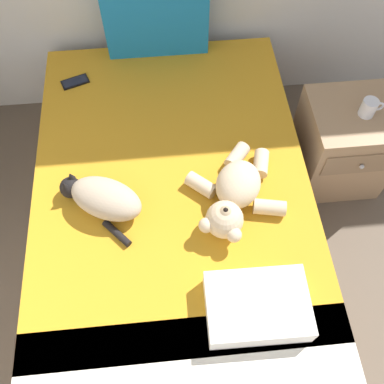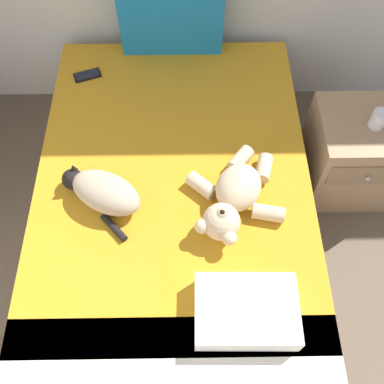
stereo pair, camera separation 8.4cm
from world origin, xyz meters
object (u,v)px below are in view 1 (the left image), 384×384
object	(u,v)px
cat	(102,198)
teddy_bear	(234,195)
throw_pillow	(257,306)
nightstand	(342,145)
patterned_cushion	(156,18)
mug	(369,108)
cell_phone	(75,82)
bed	(174,205)

from	to	relation	value
cat	teddy_bear	bearing A→B (deg)	-4.28
throw_pillow	nightstand	world-z (taller)	throw_pillow
teddy_bear	nightstand	world-z (taller)	teddy_bear
patterned_cushion	mug	bearing A→B (deg)	-31.46
cat	cell_phone	size ratio (longest dim) A/B	2.52
cat	cell_phone	bearing A→B (deg)	102.05
bed	cell_phone	size ratio (longest dim) A/B	12.05
patterned_cushion	nightstand	bearing A→B (deg)	-31.55
teddy_bear	nightstand	size ratio (longest dim) A/B	0.98
cell_phone	bed	bearing A→B (deg)	-54.57
bed	throw_pillow	distance (m)	0.79
patterned_cushion	mug	size ratio (longest dim) A/B	4.72
cat	cell_phone	distance (m)	0.82
nightstand	patterned_cushion	bearing A→B (deg)	148.45
throw_pillow	teddy_bear	bearing A→B (deg)	92.13
cell_phone	throw_pillow	world-z (taller)	throw_pillow
cell_phone	nightstand	distance (m)	1.55
bed	patterned_cushion	bearing A→B (deg)	90.66
bed	throw_pillow	bearing A→B (deg)	-66.26
nightstand	bed	bearing A→B (deg)	-163.65
teddy_bear	throw_pillow	world-z (taller)	teddy_bear
patterned_cushion	cell_phone	size ratio (longest dim) A/B	3.46
patterned_cushion	cell_phone	bearing A→B (deg)	-155.00
patterned_cushion	throw_pillow	size ratio (longest dim) A/B	1.42
teddy_bear	nightstand	distance (m)	0.91
mug	bed	bearing A→B (deg)	-165.10
patterned_cushion	mug	distance (m)	1.22
bed	teddy_bear	size ratio (longest dim) A/B	3.59
bed	cell_phone	xyz separation A→B (m)	(-0.49, 0.68, 0.27)
cell_phone	mug	xyz separation A→B (m)	(1.51, -0.41, 0.08)
bed	nightstand	distance (m)	1.03
teddy_bear	throw_pillow	xyz separation A→B (m)	(0.02, -0.50, -0.02)
bed	nightstand	size ratio (longest dim) A/B	3.53
nightstand	teddy_bear	bearing A→B (deg)	-147.73
cat	teddy_bear	distance (m)	0.59
bed	cat	size ratio (longest dim) A/B	4.78
teddy_bear	cell_phone	world-z (taller)	teddy_bear
mug	throw_pillow	bearing A→B (deg)	-128.07
teddy_bear	patterned_cushion	bearing A→B (deg)	104.86
cat	patterned_cushion	bearing A→B (deg)	73.43
cat	teddy_bear	world-z (taller)	teddy_bear
cell_phone	teddy_bear	bearing A→B (deg)	-48.10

